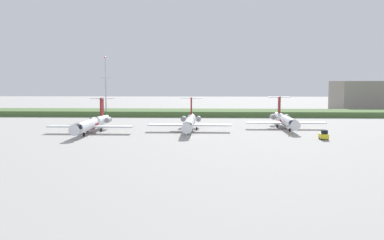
# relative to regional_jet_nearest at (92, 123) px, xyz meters

# --- Properties ---
(ground_plane) EXTENTS (500.00, 500.00, 0.00)m
(ground_plane) POSITION_rel_regional_jet_nearest_xyz_m (26.70, 22.40, -2.54)
(ground_plane) COLOR #9E9B96
(grass_berm) EXTENTS (320.00, 20.00, 2.18)m
(grass_berm) POSITION_rel_regional_jet_nearest_xyz_m (26.70, 58.73, -1.45)
(grass_berm) COLOR #4C6B38
(grass_berm) RESTS_ON ground
(regional_jet_nearest) EXTENTS (22.81, 31.00, 9.00)m
(regional_jet_nearest) POSITION_rel_regional_jet_nearest_xyz_m (0.00, 0.00, 0.00)
(regional_jet_nearest) COLOR silver
(regional_jet_nearest) RESTS_ON ground
(regional_jet_second) EXTENTS (22.81, 31.00, 9.00)m
(regional_jet_second) POSITION_rel_regional_jet_nearest_xyz_m (26.10, 4.90, 0.00)
(regional_jet_second) COLOR silver
(regional_jet_second) RESTS_ON ground
(regional_jet_third) EXTENTS (22.81, 31.00, 9.00)m
(regional_jet_third) POSITION_rel_regional_jet_nearest_xyz_m (53.77, 12.66, 0.00)
(regional_jet_third) COLOR silver
(regional_jet_third) RESTS_ON ground
(antenna_mast) EXTENTS (4.40, 0.50, 23.32)m
(antenna_mast) POSITION_rel_regional_jet_nearest_xyz_m (-8.73, 50.63, 7.14)
(antenna_mast) COLOR #B2B2B7
(antenna_mast) RESTS_ON ground
(distant_hangar) EXTENTS (45.14, 25.29, 13.98)m
(distant_hangar) POSITION_rel_regional_jet_nearest_xyz_m (114.84, 93.67, 4.45)
(distant_hangar) COLOR gray
(distant_hangar) RESTS_ON ground
(baggage_tug) EXTENTS (1.72, 3.20, 2.30)m
(baggage_tug) POSITION_rel_regional_jet_nearest_xyz_m (58.80, -11.29, -1.53)
(baggage_tug) COLOR yellow
(baggage_tug) RESTS_ON ground
(safety_cone_front_marker) EXTENTS (0.44, 0.44, 0.55)m
(safety_cone_front_marker) POSITION_rel_regional_jet_nearest_xyz_m (51.63, -6.01, -2.26)
(safety_cone_front_marker) COLOR orange
(safety_cone_front_marker) RESTS_ON ground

